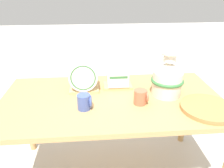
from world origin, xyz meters
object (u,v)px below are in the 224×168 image
wicker_charger_stack (208,108)px  mug_cobalt_glaze (85,102)px  dish_rack_round_plates (84,80)px  dish_rack_square_plates (118,79)px  ceramic_vase (168,77)px  mug_terracotta_glaze (141,97)px

wicker_charger_stack → mug_cobalt_glaze: mug_cobalt_glaze is taller
dish_rack_round_plates → dish_rack_square_plates: dish_rack_round_plates is taller
ceramic_vase → wicker_charger_stack: (0.21, -0.23, -0.12)m
mug_terracotta_glaze → mug_cobalt_glaze: bearing=-174.7°
mug_terracotta_glaze → wicker_charger_stack: bearing=-15.7°
dish_rack_round_plates → dish_rack_square_plates: size_ratio=1.08×
dish_rack_round_plates → wicker_charger_stack: size_ratio=0.67×
dish_rack_round_plates → dish_rack_square_plates: bearing=10.9°
mug_cobalt_glaze → dish_rack_square_plates: bearing=50.6°
dish_rack_square_plates → mug_cobalt_glaze: size_ratio=2.15×
ceramic_vase → mug_terracotta_glaze: (-0.21, -0.11, -0.09)m
dish_rack_square_plates → mug_cobalt_glaze: bearing=-129.4°
dish_rack_round_plates → mug_cobalt_glaze: size_ratio=2.31×
ceramic_vase → wicker_charger_stack: bearing=-48.4°
dish_rack_square_plates → mug_terracotta_glaze: 0.30m
ceramic_vase → mug_terracotta_glaze: size_ratio=3.22×
ceramic_vase → mug_cobalt_glaze: bearing=-165.7°
ceramic_vase → dish_rack_square_plates: 0.38m
dish_rack_square_plates → wicker_charger_stack: dish_rack_square_plates is taller
dish_rack_round_plates → mug_terracotta_glaze: (0.39, -0.22, -0.04)m
dish_rack_square_plates → mug_cobalt_glaze: dish_rack_square_plates is taller
wicker_charger_stack → ceramic_vase: bearing=131.6°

